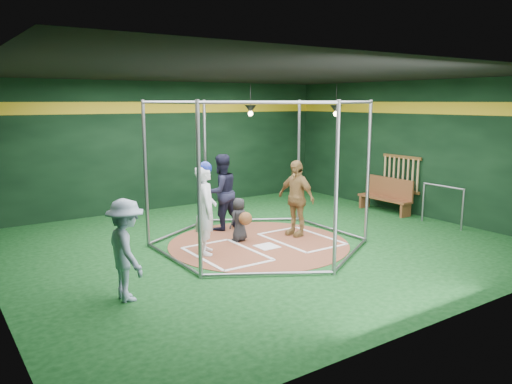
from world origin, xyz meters
TOP-DOWN VIEW (x-y plane):
  - room_shell at (0.00, 0.01)m, footprint 10.10×9.10m
  - clay_disc at (0.00, 0.00)m, footprint 3.80×3.80m
  - home_plate at (0.00, -0.30)m, footprint 0.43×0.43m
  - batter_box_left at (-0.95, -0.25)m, footprint 1.17×1.77m
  - batter_box_right at (0.95, -0.25)m, footprint 1.17×1.77m
  - batting_cage at (-0.00, -0.00)m, footprint 4.05×4.67m
  - bat_rack at (4.93, 0.40)m, footprint 0.07×1.25m
  - pendant_lamp_near at (2.20, 3.60)m, footprint 0.34×0.34m
  - pendant_lamp_far at (4.00, 2.00)m, footprint 0.34×0.34m
  - batter_figure at (-1.24, 0.01)m, footprint 0.66×0.76m
  - visitor_leopard at (1.07, 0.10)m, footprint 0.58×1.05m
  - catcher_figure at (-0.23, 0.37)m, footprint 0.51×0.58m
  - umpire at (-0.04, 1.48)m, footprint 0.90×0.73m
  - bystander_blue at (-3.33, -1.34)m, footprint 0.61×1.02m
  - dugout_bench at (4.62, 0.60)m, footprint 0.38×1.61m
  - steel_railing at (4.55, -1.19)m, footprint 0.05×1.14m

SIDE VIEW (x-z plane):
  - clay_disc at x=0.00m, z-range 0.00..0.01m
  - batter_box_left at x=-0.95m, z-range 0.01..0.02m
  - batter_box_right at x=0.95m, z-range 0.01..0.02m
  - home_plate at x=0.00m, z-range 0.01..0.02m
  - dugout_bench at x=4.62m, z-range 0.01..0.95m
  - catcher_figure at x=-0.23m, z-range 0.02..0.96m
  - steel_railing at x=4.55m, z-range 0.17..1.15m
  - bystander_blue at x=-3.33m, z-range 0.00..1.55m
  - visitor_leopard at x=1.07m, z-range 0.01..1.70m
  - umpire at x=-0.04m, z-range 0.01..1.78m
  - batter_figure at x=-1.24m, z-range 0.01..1.83m
  - bat_rack at x=4.93m, z-range 0.56..1.54m
  - batting_cage at x=0.00m, z-range 0.00..3.00m
  - room_shell at x=0.00m, z-range -0.01..3.52m
  - pendant_lamp_near at x=2.20m, z-range 2.29..3.19m
  - pendant_lamp_far at x=4.00m, z-range 2.29..3.19m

